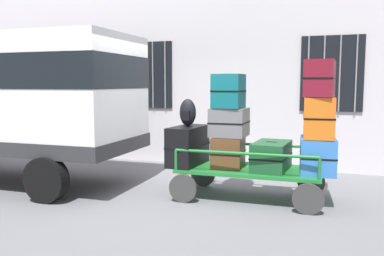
% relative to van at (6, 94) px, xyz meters
% --- Properties ---
extents(ground_plane, '(40.00, 40.00, 0.00)m').
position_rel_van_xyz_m(ground_plane, '(3.42, 0.05, -1.62)').
color(ground_plane, slate).
extents(building_wall, '(12.00, 0.38, 5.00)m').
position_rel_van_xyz_m(building_wall, '(3.42, 2.78, 0.88)').
color(building_wall, silver).
rests_on(building_wall, ground).
extents(van, '(4.83, 2.00, 2.62)m').
position_rel_van_xyz_m(van, '(0.00, 0.00, 0.00)').
color(van, white).
rests_on(van, ground).
extents(luggage_cart, '(2.27, 1.12, 0.49)m').
position_rel_van_xyz_m(luggage_cart, '(4.43, 0.25, -1.23)').
color(luggage_cart, '#1E722D').
rests_on(luggage_cart, ground).
extents(cart_railing, '(2.15, 0.99, 0.33)m').
position_rel_van_xyz_m(cart_railing, '(4.43, 0.25, -0.86)').
color(cart_railing, '#1E722D').
rests_on(cart_railing, luggage_cart).
extents(suitcase_left_bottom, '(0.50, 0.94, 0.63)m').
position_rel_van_xyz_m(suitcase_left_bottom, '(3.42, 0.22, -0.82)').
color(suitcase_left_bottom, black).
rests_on(suitcase_left_bottom, luggage_cart).
extents(suitcase_midleft_bottom, '(0.50, 0.62, 0.49)m').
position_rel_van_xyz_m(suitcase_midleft_bottom, '(4.09, 0.23, -0.89)').
color(suitcase_midleft_bottom, brown).
rests_on(suitcase_midleft_bottom, luggage_cart).
extents(suitcase_midleft_middle, '(0.56, 0.61, 0.45)m').
position_rel_van_xyz_m(suitcase_midleft_middle, '(4.09, 0.28, -0.42)').
color(suitcase_midleft_middle, slate).
rests_on(suitcase_midleft_middle, suitcase_midleft_bottom).
extents(suitcase_midleft_top, '(0.47, 0.51, 0.53)m').
position_rel_van_xyz_m(suitcase_midleft_top, '(4.09, 0.21, 0.07)').
color(suitcase_midleft_top, '#0F5960').
rests_on(suitcase_midleft_top, suitcase_midleft_middle).
extents(suitcase_center_bottom, '(0.57, 0.87, 0.44)m').
position_rel_van_xyz_m(suitcase_center_bottom, '(4.77, 0.24, -0.92)').
color(suitcase_center_bottom, '#194C28').
rests_on(suitcase_center_bottom, luggage_cart).
extents(suitcase_midright_bottom, '(0.56, 0.78, 0.53)m').
position_rel_van_xyz_m(suitcase_midright_bottom, '(5.44, 0.25, -0.87)').
color(suitcase_midright_bottom, '#3372C6').
rests_on(suitcase_midright_bottom, luggage_cart).
extents(suitcase_midright_middle, '(0.47, 0.70, 0.60)m').
position_rel_van_xyz_m(suitcase_midright_middle, '(5.44, 0.21, -0.31)').
color(suitcase_midright_middle, orange).
rests_on(suitcase_midright_middle, suitcase_midright_bottom).
extents(suitcase_midright_top, '(0.45, 0.75, 0.53)m').
position_rel_van_xyz_m(suitcase_midright_top, '(5.44, 0.21, 0.26)').
color(suitcase_midright_top, maroon).
rests_on(suitcase_midright_top, suitcase_midright_middle).
extents(backpack, '(0.27, 0.22, 0.44)m').
position_rel_van_xyz_m(backpack, '(3.42, 0.21, -0.28)').
color(backpack, black).
rests_on(backpack, suitcase_left_bottom).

